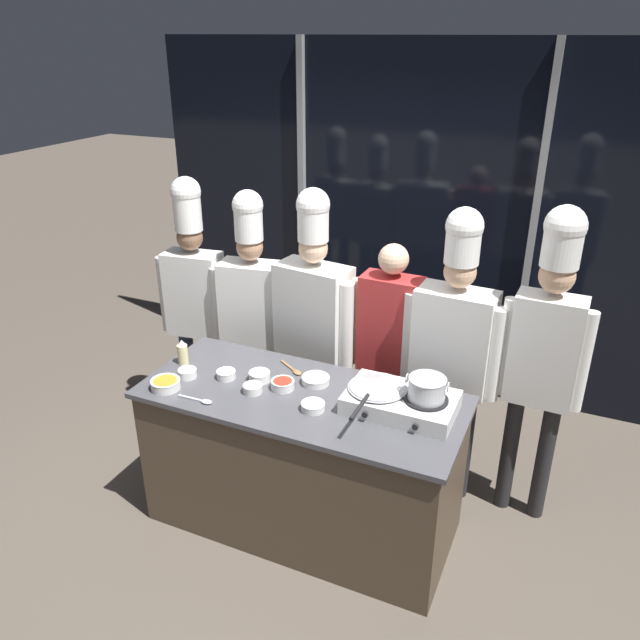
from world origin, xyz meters
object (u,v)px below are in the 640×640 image
Objects in this scene: chef_apprentice at (546,342)px; squeeze_bottle_oil at (183,352)px; prep_bowl_onion at (253,388)px; chef_line at (313,314)px; prep_bowl_chili_flakes at (283,384)px; serving_spoon_solid at (201,401)px; prep_bowl_bean_sprouts at (313,406)px; person_guest at (389,339)px; frying_pan at (377,384)px; prep_bowl_carrots at (165,383)px; chef_pastry at (453,342)px; prep_bowl_garlic at (187,373)px; serving_spoon_slotted at (294,370)px; chef_head at (194,290)px; stock_pot at (427,388)px; prep_bowl_rice at (226,374)px; prep_bowl_noodles at (259,376)px; chef_sous at (252,305)px; portable_stove at (401,402)px.

squeeze_bottle_oil is at bearing 19.02° from chef_apprentice.
prep_bowl_onion is 0.79m from chef_line.
prep_bowl_chili_flakes is 0.63× the size of serving_spoon_solid.
person_guest is (0.15, 0.81, 0.05)m from prep_bowl_bean_sprouts.
frying_pan is 4.99× the size of prep_bowl_onion.
chef_apprentice is (0.77, 0.58, 0.14)m from frying_pan.
frying_pan is 3.27× the size of prep_bowl_carrots.
prep_bowl_chili_flakes is 1.03m from chef_pastry.
prep_bowl_chili_flakes is 0.80× the size of prep_bowl_carrots.
chef_pastry reaches higher than prep_bowl_garlic.
person_guest reaches higher than prep_bowl_garlic.
frying_pan is 1.12m from prep_bowl_garlic.
prep_bowl_garlic is 0.62m from serving_spoon_slotted.
prep_bowl_chili_flakes reaches higher than prep_bowl_onion.
chef_head is 1.17× the size of person_guest.
chef_pastry reaches higher than stock_pot.
prep_bowl_rice is (0.33, -0.05, -0.05)m from squeeze_bottle_oil.
person_guest is at bearing -170.79° from chef_line.
prep_bowl_onion is 1.01× the size of prep_bowl_garlic.
squeeze_bottle_oil is 0.80× the size of serving_spoon_slotted.
chef_apprentice is at bearing 22.44° from prep_bowl_noodles.
chef_line is 0.52m from person_guest.
frying_pan is 3.51× the size of squeeze_bottle_oil.
prep_bowl_garlic is 0.06× the size of chef_sous.
prep_bowl_bean_sprouts is at bearing -156.18° from portable_stove.
portable_stove is 0.82m from prep_bowl_onion.
prep_bowl_bean_sprouts is 0.83m from person_guest.
chef_apprentice reaches higher than squeeze_bottle_oil.
chef_sous reaches higher than serving_spoon_solid.
stock_pot is at bearing 4.49° from prep_bowl_rice.
prep_bowl_noodles reaches higher than serving_spoon_solid.
prep_bowl_onion is at bearing -77.57° from prep_bowl_noodles.
prep_bowl_bean_sprouts is at bearing 140.12° from chef_head.
serving_spoon_slotted is at bearing 30.53° from chef_pastry.
prep_bowl_rice is (-0.22, 0.07, 0.00)m from prep_bowl_onion.
portable_stove is 0.31× the size of chef_line.
prep_bowl_bean_sprouts is 0.95m from chef_pastry.
chef_sous is at bearing 1.13° from person_guest.
chef_apprentice reaches higher than portable_stove.
person_guest is at bearing 39.71° from prep_bowl_garlic.
chef_sous is at bearing 174.76° from chef_head.
prep_bowl_noodles is 1.61m from chef_apprentice.
prep_bowl_onion is 0.06× the size of chef_line.
prep_bowl_bean_sprouts reaches higher than serving_spoon_solid.
prep_bowl_chili_flakes reaches higher than serving_spoon_slotted.
prep_bowl_chili_flakes is (-0.80, -0.06, -0.14)m from stock_pot.
chef_line is (-0.37, 0.80, 0.13)m from prep_bowl_bean_sprouts.
chef_head is 0.46m from chef_sous.
chef_sous is 0.97× the size of chef_pastry.
chef_sous is at bearing 153.17° from portable_stove.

